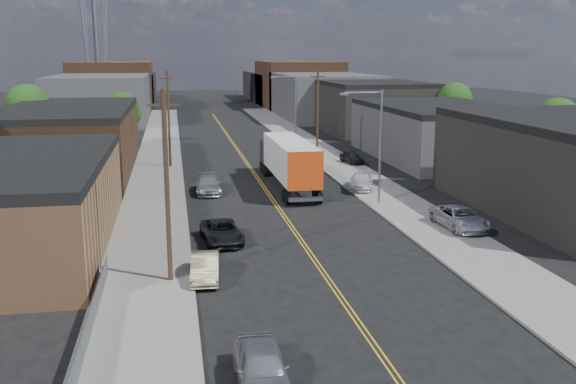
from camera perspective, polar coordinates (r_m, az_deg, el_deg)
name	(u,v)px	position (r m, az deg, el deg)	size (l,w,h in m)	color
ground	(235,146)	(83.47, -4.74, 4.11)	(260.00, 260.00, 0.00)	black
centerline	(248,165)	(68.73, -3.53, 2.40)	(0.32, 120.00, 0.01)	gold
sidewalk_left	(158,167)	(68.30, -11.48, 2.17)	(5.00, 140.00, 0.15)	slate
sidewalk_right	(335,162)	(70.43, 4.17, 2.68)	(5.00, 140.00, 0.15)	slate
warehouse_tan	(5,203)	(42.50, -23.85, -0.92)	(12.00, 22.00, 5.60)	#926443
warehouse_brown	(69,140)	(67.59, -18.85, 4.43)	(12.00, 26.00, 6.60)	#4A301D
industrial_right_b	(440,131)	(74.99, 13.35, 5.26)	(14.00, 24.00, 6.10)	#373739
industrial_right_c	(371,107)	(99.19, 7.40, 7.54)	(14.00, 22.00, 7.60)	black
skyline_left_a	(101,98)	(118.17, -16.25, 7.99)	(16.00, 30.00, 8.00)	#373739
skyline_right_a	(324,96)	(120.77, 3.18, 8.54)	(16.00, 30.00, 8.00)	#373739
skyline_left_b	(113,86)	(142.97, -15.26, 9.10)	(16.00, 26.00, 10.00)	#4A301D
skyline_right_b	(298,84)	(145.12, 0.89, 9.56)	(16.00, 26.00, 10.00)	#4A301D
skyline_left_c	(121,88)	(162.95, -14.64, 8.93)	(16.00, 40.00, 7.00)	black
skyline_right_c	(283,87)	(164.85, -0.46, 9.35)	(16.00, 40.00, 7.00)	black
streetlight_near	(376,138)	(50.12, 7.80, 4.81)	(3.39, 0.25, 9.00)	gray
streetlight_far	(293,104)	(83.95, 0.41, 7.86)	(3.39, 0.25, 9.00)	gray
utility_pole_left_near	(167,186)	(32.94, -10.72, 0.53)	(1.60, 0.26, 10.00)	black
utility_pole_left_far	(169,118)	(67.60, -10.55, 6.44)	(1.60, 0.26, 10.00)	black
utility_pole_right	(318,113)	(72.37, 2.64, 7.00)	(1.60, 0.26, 10.00)	black
chainlink_fence	(89,326)	(28.29, -17.25, -11.31)	(0.05, 16.00, 1.22)	slate
tree_left_mid	(28,109)	(79.20, -22.08, 6.83)	(5.10, 5.04, 8.37)	black
tree_left_far	(123,111)	(84.81, -14.42, 7.01)	(4.35, 4.20, 6.97)	black
tree_right_near	(557,123)	(69.81, 22.82, 5.66)	(4.60, 4.48, 7.44)	black
tree_right_far	(455,103)	(90.79, 14.62, 7.70)	(4.85, 4.76, 7.91)	black
semi_truck	(287,159)	(57.38, -0.08, 2.96)	(2.85, 16.51, 4.33)	silver
car_left_a	(262,367)	(23.58, -2.36, -15.32)	(1.86, 4.61, 1.57)	#999B9D
car_left_b	(205,267)	(34.22, -7.39, -6.65)	(1.44, 4.13, 1.36)	#999064
car_left_c	(222,232)	(40.70, -5.90, -3.54)	(2.26, 4.90, 1.36)	black
car_left_d	(208,185)	(55.13, -7.09, 0.65)	(2.05, 5.05, 1.47)	gray
car_right_lot_a	(460,218)	(44.64, 15.04, -2.23)	(2.42, 5.24, 1.46)	#B9BBBF
car_right_lot_b	(361,181)	(56.22, 6.53, 0.99)	(1.91, 4.69, 1.36)	#B6B6B6
car_right_lot_c	(352,157)	(69.24, 5.70, 3.09)	(1.52, 3.77, 1.28)	black
car_ahead_truck	(283,158)	(68.95, -0.46, 3.02)	(2.26, 4.89, 1.36)	black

